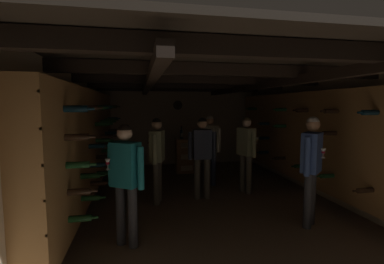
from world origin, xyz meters
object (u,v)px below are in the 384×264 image
(person_host_center, at_px, (202,151))
(person_guest_mid_left, at_px, (157,153))
(wine_crate_stack, at_px, (186,156))
(person_guest_near_right, at_px, (311,161))
(person_guest_far_right, at_px, (210,144))
(person_guest_mid_right, at_px, (246,148))
(display_bottle, at_px, (181,134))
(person_guest_near_left, at_px, (126,174))

(person_host_center, distance_m, person_guest_mid_left, 0.86)
(wine_crate_stack, height_order, person_guest_near_right, person_guest_near_right)
(person_guest_near_right, distance_m, person_guest_far_right, 2.51)
(person_guest_mid_left, relative_size, person_guest_mid_right, 1.00)
(display_bottle, height_order, person_guest_far_right, person_guest_far_right)
(person_host_center, relative_size, person_guest_mid_right, 1.00)
(person_guest_near_right, bearing_deg, person_host_center, 131.28)
(person_host_center, xyz_separation_m, person_guest_far_right, (0.38, 0.87, 0.00))
(wine_crate_stack, height_order, person_guest_mid_right, person_guest_mid_right)
(display_bottle, xyz_separation_m, person_guest_near_right, (1.35, -3.63, -0.05))
(wine_crate_stack, bearing_deg, display_bottle, 152.45)
(person_host_center, bearing_deg, wine_crate_stack, 88.80)
(wine_crate_stack, height_order, person_host_center, person_host_center)
(person_guest_near_left, bearing_deg, person_guest_mid_right, 37.13)
(wine_crate_stack, xyz_separation_m, display_bottle, (-0.11, 0.06, 0.59))
(person_guest_near_left, xyz_separation_m, person_guest_far_right, (1.72, 2.42, 0.00))
(person_host_center, height_order, person_guest_far_right, same)
(person_guest_near_left, relative_size, person_guest_mid_right, 1.00)
(person_host_center, distance_m, person_guest_far_right, 0.95)
(display_bottle, distance_m, person_guest_near_right, 3.87)
(wine_crate_stack, relative_size, person_guest_near_right, 0.55)
(person_host_center, distance_m, person_guest_mid_right, 0.99)
(person_host_center, xyz_separation_m, person_guest_mid_left, (-0.85, -0.06, 0.00))
(person_guest_near_left, xyz_separation_m, person_guest_mid_left, (0.49, 1.49, 0.00))
(wine_crate_stack, xyz_separation_m, person_guest_near_left, (-1.39, -3.65, 0.48))
(display_bottle, bearing_deg, person_guest_near_left, -109.10)
(display_bottle, distance_m, person_guest_far_right, 1.36)
(person_host_center, xyz_separation_m, person_guest_mid_right, (0.96, 0.20, -0.00))
(person_guest_mid_right, bearing_deg, person_guest_far_right, 131.31)
(wine_crate_stack, distance_m, person_guest_mid_left, 2.39)
(person_guest_far_right, bearing_deg, wine_crate_stack, 105.12)
(person_host_center, bearing_deg, person_guest_mid_right, 12.00)
(wine_crate_stack, relative_size, person_guest_near_left, 0.58)
(person_host_center, xyz_separation_m, person_guest_near_left, (-1.34, -1.54, 0.00))
(person_guest_far_right, distance_m, person_guest_mid_right, 0.89)
(display_bottle, xyz_separation_m, person_host_center, (0.06, -2.16, -0.11))
(person_guest_far_right, bearing_deg, person_host_center, -113.29)
(person_guest_far_right, height_order, person_guest_mid_right, person_guest_far_right)
(person_guest_near_right, bearing_deg, person_guest_mid_left, 146.62)
(person_guest_near_right, bearing_deg, wine_crate_stack, 109.21)
(wine_crate_stack, bearing_deg, person_guest_near_left, -110.85)
(person_guest_mid_right, bearing_deg, person_guest_near_left, -142.87)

